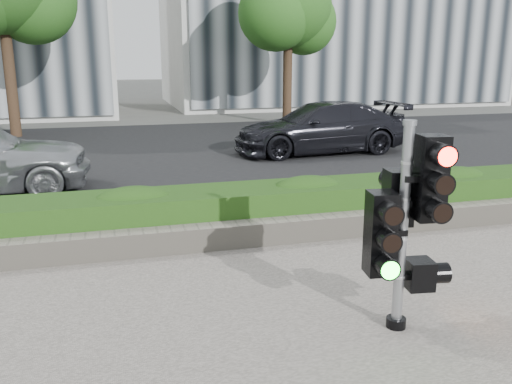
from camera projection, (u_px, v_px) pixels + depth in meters
ground at (260, 306)px, 5.97m from camera, size 120.00×120.00×0.00m
road at (164, 153)px, 15.31m from camera, size 60.00×13.00×0.02m
curb at (208, 220)px, 8.90m from camera, size 60.00×0.25×0.12m
stone_wall at (224, 235)px, 7.69m from camera, size 12.00×0.32×0.34m
hedge at (215, 212)px, 8.26m from camera, size 12.00×1.00×0.68m
tree_right at (288, 7)px, 20.82m from camera, size 4.10×3.58×6.53m
traffic_signal at (405, 216)px, 5.21m from camera, size 0.74×0.57×2.08m
car_dark at (320, 128)px, 15.15m from camera, size 4.93×2.14×1.41m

